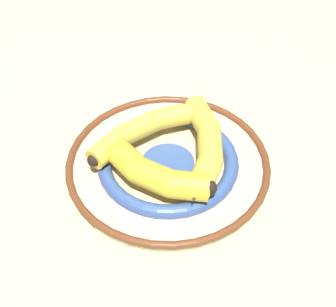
{
  "coord_description": "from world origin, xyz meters",
  "views": [
    {
      "loc": [
        0.41,
        0.14,
        0.52
      ],
      "look_at": [
        -0.03,
        -0.02,
        0.03
      ],
      "focal_mm": 50.0,
      "sensor_mm": 36.0,
      "label": 1
    }
  ],
  "objects": [
    {
      "name": "banana_a",
      "position": [
        -0.06,
        -0.06,
        0.04
      ],
      "size": [
        0.17,
        0.14,
        0.03
      ],
      "rotation": [
        0.0,
        0.0,
        5.65
      ],
      "color": "yellow",
      "rests_on": "decorative_bowl"
    },
    {
      "name": "ground_plane",
      "position": [
        0.0,
        0.0,
        0.0
      ],
      "size": [
        2.8,
        2.8,
        0.0
      ],
      "primitive_type": "plane",
      "color": "#B2C693"
    },
    {
      "name": "decorative_bowl",
      "position": [
        -0.03,
        -0.02,
        0.01
      ],
      "size": [
        0.3,
        0.3,
        0.03
      ],
      "color": "beige",
      "rests_on": "ground_plane"
    },
    {
      "name": "banana_b",
      "position": [
        0.02,
        -0.02,
        0.05
      ],
      "size": [
        0.08,
        0.18,
        0.04
      ],
      "rotation": [
        0.0,
        0.0,
        7.68
      ],
      "color": "yellow",
      "rests_on": "decorative_bowl"
    },
    {
      "name": "banana_c",
      "position": [
        -0.05,
        0.03,
        0.05
      ],
      "size": [
        0.2,
        0.09,
        0.04
      ],
      "rotation": [
        0.0,
        0.0,
        9.73
      ],
      "color": "yellow",
      "rests_on": "decorative_bowl"
    }
  ]
}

